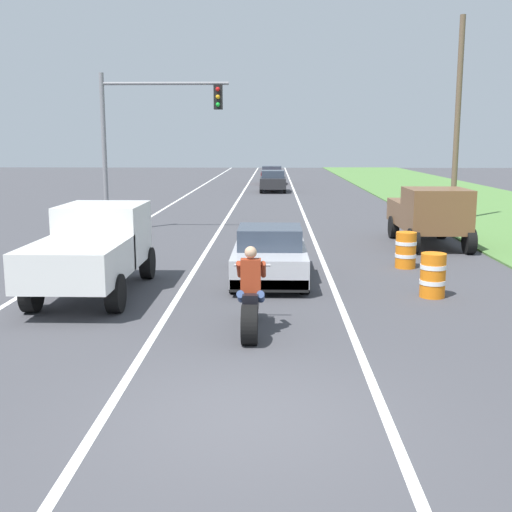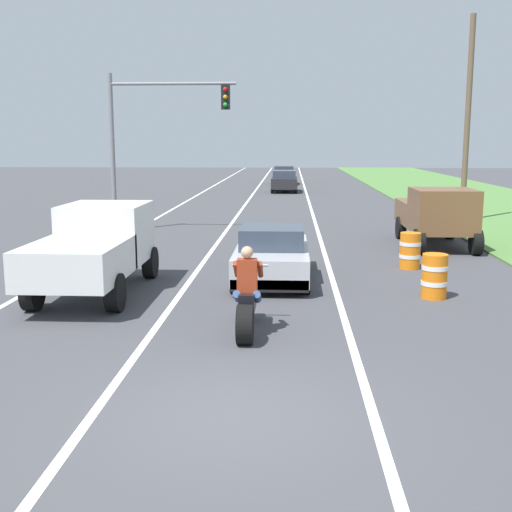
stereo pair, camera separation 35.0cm
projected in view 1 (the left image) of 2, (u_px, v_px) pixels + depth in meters
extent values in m
plane|color=#424247|center=(245.00, 417.00, 8.14)|extent=(160.00, 160.00, 0.00)
cube|color=white|center=(142.00, 222.00, 27.97)|extent=(0.14, 120.00, 0.01)
cube|color=white|center=(307.00, 223.00, 27.77)|extent=(0.14, 120.00, 0.01)
cube|color=white|center=(224.00, 222.00, 27.87)|extent=(0.14, 120.00, 0.01)
cylinder|color=black|center=(250.00, 325.00, 11.03)|extent=(0.28, 0.69, 0.69)
cylinder|color=black|center=(253.00, 304.00, 12.56)|extent=(0.12, 0.63, 0.63)
cube|color=black|center=(251.00, 298.00, 11.80)|extent=(0.28, 1.10, 0.36)
cylinder|color=#B2B2B7|center=(252.00, 287.00, 12.42)|extent=(0.08, 0.36, 0.73)
cylinder|color=#A5A5AA|center=(252.00, 265.00, 12.33)|extent=(0.70, 0.05, 0.05)
cube|color=#993319|center=(251.00, 275.00, 11.49)|extent=(0.36, 0.24, 0.60)
sphere|color=tan|center=(251.00, 252.00, 11.41)|extent=(0.22, 0.22, 0.22)
cylinder|color=#384C7A|center=(241.00, 297.00, 11.59)|extent=(0.14, 0.47, 0.32)
cylinder|color=#993319|center=(239.00, 269.00, 11.78)|extent=(0.10, 0.51, 0.40)
cylinder|color=#384C7A|center=(261.00, 297.00, 11.58)|extent=(0.14, 0.47, 0.32)
cylinder|color=#993319|center=(263.00, 269.00, 11.77)|extent=(0.10, 0.51, 0.40)
cube|color=#B7B7BC|center=(270.00, 258.00, 16.30)|extent=(1.80, 4.30, 0.64)
cube|color=#333D4C|center=(270.00, 237.00, 16.00)|extent=(1.56, 1.70, 0.52)
cube|color=black|center=(269.00, 285.00, 14.32)|extent=(1.76, 0.20, 0.28)
cylinder|color=black|center=(242.00, 255.00, 17.93)|extent=(0.24, 0.64, 0.64)
cylinder|color=black|center=(299.00, 256.00, 17.88)|extent=(0.24, 0.64, 0.64)
cylinder|color=black|center=(235.00, 279.00, 14.78)|extent=(0.24, 0.64, 0.64)
cylinder|color=black|center=(304.00, 280.00, 14.74)|extent=(0.24, 0.64, 0.64)
cube|color=silver|center=(104.00, 233.00, 15.46)|extent=(1.90, 2.10, 1.40)
cube|color=#333D4C|center=(107.00, 216.00, 15.73)|extent=(1.67, 0.29, 0.57)
cube|color=silver|center=(76.00, 263.00, 13.29)|extent=(1.90, 2.70, 0.80)
cylinder|color=black|center=(80.00, 263.00, 16.42)|extent=(0.28, 0.80, 0.80)
cylinder|color=black|center=(148.00, 263.00, 16.37)|extent=(0.28, 0.80, 0.80)
cylinder|color=black|center=(31.00, 293.00, 13.13)|extent=(0.28, 0.80, 0.80)
cylinder|color=black|center=(116.00, 293.00, 13.08)|extent=(0.28, 0.80, 0.80)
cube|color=brown|center=(436.00, 210.00, 20.57)|extent=(1.90, 2.10, 1.40)
cube|color=#333D4C|center=(440.00, 199.00, 20.16)|extent=(1.67, 0.29, 0.57)
cube|color=brown|center=(420.00, 212.00, 22.84)|extent=(1.90, 2.70, 0.80)
cylinder|color=black|center=(469.00, 241.00, 19.92)|extent=(0.28, 0.80, 0.80)
cylinder|color=black|center=(413.00, 241.00, 19.97)|extent=(0.28, 0.80, 0.80)
cylinder|color=black|center=(442.00, 227.00, 23.21)|extent=(0.28, 0.80, 0.80)
cylinder|color=black|center=(393.00, 227.00, 23.26)|extent=(0.28, 0.80, 0.80)
cylinder|color=gray|center=(104.00, 154.00, 24.41)|extent=(0.18, 0.18, 6.00)
cylinder|color=gray|center=(165.00, 83.00, 23.89)|extent=(4.77, 0.12, 0.12)
cube|color=black|center=(218.00, 97.00, 23.92)|extent=(0.32, 0.24, 0.90)
sphere|color=red|center=(218.00, 89.00, 23.73)|extent=(0.16, 0.16, 0.16)
sphere|color=orange|center=(218.00, 97.00, 23.78)|extent=(0.16, 0.16, 0.16)
sphere|color=green|center=(218.00, 105.00, 23.83)|extent=(0.16, 0.16, 0.16)
cylinder|color=brown|center=(457.00, 121.00, 27.42)|extent=(0.24, 0.24, 8.68)
cylinder|color=orange|center=(433.00, 275.00, 14.37)|extent=(0.56, 0.56, 1.00)
cylinder|color=white|center=(433.00, 267.00, 14.33)|extent=(0.58, 0.58, 0.10)
cylinder|color=white|center=(433.00, 282.00, 14.39)|extent=(0.58, 0.58, 0.10)
cylinder|color=orange|center=(406.00, 250.00, 17.72)|extent=(0.56, 0.56, 1.00)
cylinder|color=white|center=(406.00, 243.00, 17.68)|extent=(0.58, 0.58, 0.10)
cylinder|color=white|center=(406.00, 255.00, 17.74)|extent=(0.58, 0.58, 0.10)
cube|color=#262628|center=(273.00, 183.00, 44.78)|extent=(1.76, 4.00, 0.70)
cube|color=#333D4C|center=(273.00, 174.00, 44.48)|extent=(1.56, 2.00, 0.50)
cylinder|color=black|center=(262.00, 186.00, 46.24)|extent=(0.20, 0.60, 0.60)
cylinder|color=black|center=(284.00, 186.00, 46.20)|extent=(0.20, 0.60, 0.60)
cylinder|color=black|center=(261.00, 189.00, 43.49)|extent=(0.20, 0.60, 0.60)
cylinder|color=black|center=(285.00, 189.00, 43.44)|extent=(0.20, 0.60, 0.60)
cube|color=maroon|center=(272.00, 176.00, 53.04)|extent=(1.76, 4.00, 0.70)
cube|color=#333D4C|center=(272.00, 169.00, 52.74)|extent=(1.56, 2.00, 0.50)
cylinder|color=black|center=(262.00, 179.00, 54.50)|extent=(0.20, 0.60, 0.60)
cylinder|color=black|center=(281.00, 179.00, 54.46)|extent=(0.20, 0.60, 0.60)
cylinder|color=black|center=(262.00, 181.00, 51.75)|extent=(0.20, 0.60, 0.60)
cylinder|color=black|center=(282.00, 181.00, 51.70)|extent=(0.20, 0.60, 0.60)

